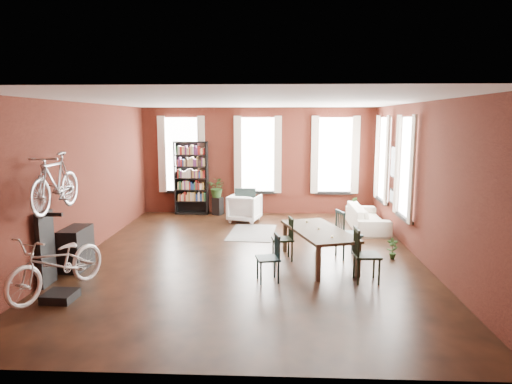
# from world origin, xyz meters

# --- Properties ---
(room) EXTENTS (9.00, 9.04, 3.22)m
(room) POSITION_xyz_m (0.25, 0.62, 2.14)
(room) COLOR black
(room) RESTS_ON ground
(dining_table) EXTENTS (1.48, 2.21, 0.69)m
(dining_table) POSITION_xyz_m (1.40, -0.40, 0.35)
(dining_table) COLOR #4A3D2C
(dining_table) RESTS_ON ground
(dining_chair_a) EXTENTS (0.47, 0.47, 0.84)m
(dining_chair_a) POSITION_xyz_m (0.42, -1.45, 0.42)
(dining_chair_a) COLOR #173032
(dining_chair_a) RESTS_ON ground
(dining_chair_b) EXTENTS (0.47, 0.47, 0.87)m
(dining_chair_b) POSITION_xyz_m (0.69, -0.18, 0.44)
(dining_chair_b) COLOR black
(dining_chair_b) RESTS_ON ground
(dining_chair_c) EXTENTS (0.46, 0.46, 0.97)m
(dining_chair_c) POSITION_xyz_m (2.16, -1.39, 0.48)
(dining_chair_c) COLOR black
(dining_chair_c) RESTS_ON ground
(dining_chair_d) EXTENTS (0.57, 0.57, 0.99)m
(dining_chair_d) POSITION_xyz_m (2.06, 0.04, 0.50)
(dining_chair_d) COLOR #1A393B
(dining_chair_d) RESTS_ON ground
(bookshelf) EXTENTS (1.00, 0.32, 2.20)m
(bookshelf) POSITION_xyz_m (-2.00, 4.30, 1.10)
(bookshelf) COLOR black
(bookshelf) RESTS_ON ground
(white_armchair) EXTENTS (0.98, 0.94, 0.84)m
(white_armchair) POSITION_xyz_m (-0.33, 3.35, 0.42)
(white_armchair) COLOR white
(white_armchair) RESTS_ON ground
(cream_sofa) EXTENTS (0.61, 2.08, 0.81)m
(cream_sofa) POSITION_xyz_m (2.95, 2.60, 0.41)
(cream_sofa) COLOR beige
(cream_sofa) RESTS_ON ground
(striped_rug) EXTENTS (1.24, 1.85, 0.01)m
(striped_rug) POSITION_xyz_m (-0.05, 2.01, 0.01)
(striped_rug) COLOR black
(striped_rug) RESTS_ON ground
(bike_trainer) EXTENTS (0.49, 0.49, 0.14)m
(bike_trainer) POSITION_xyz_m (-2.86, -2.48, 0.07)
(bike_trainer) COLOR black
(bike_trainer) RESTS_ON ground
(bike_wall_rack) EXTENTS (0.16, 0.60, 1.30)m
(bike_wall_rack) POSITION_xyz_m (-3.40, -1.80, 0.65)
(bike_wall_rack) COLOR black
(bike_wall_rack) RESTS_ON ground
(console_table) EXTENTS (0.40, 0.80, 0.80)m
(console_table) POSITION_xyz_m (-3.28, -0.90, 0.40)
(console_table) COLOR black
(console_table) RESTS_ON ground
(plant_stand) EXTENTS (0.35, 0.35, 0.52)m
(plant_stand) POSITION_xyz_m (-1.20, 4.21, 0.26)
(plant_stand) COLOR black
(plant_stand) RESTS_ON ground
(plant_by_sofa) EXTENTS (0.36, 0.59, 0.25)m
(plant_by_sofa) POSITION_xyz_m (2.84, 4.30, 0.13)
(plant_by_sofa) COLOR #305823
(plant_by_sofa) RESTS_ON ground
(plant_small) EXTENTS (0.27, 0.46, 0.16)m
(plant_small) POSITION_xyz_m (2.96, -0.03, 0.08)
(plant_small) COLOR #295722
(plant_small) RESTS_ON ground
(bicycle_floor) EXTENTS (0.97, 1.15, 1.87)m
(bicycle_floor) POSITION_xyz_m (-2.85, -2.51, 1.07)
(bicycle_floor) COLOR beige
(bicycle_floor) RESTS_ON bike_trainer
(bicycle_hung) EXTENTS (0.47, 1.00, 1.66)m
(bicycle_hung) POSITION_xyz_m (-3.15, -1.80, 2.13)
(bicycle_hung) COLOR #A5A8AD
(bicycle_hung) RESTS_ON bike_wall_rack
(plant_on_stand) EXTENTS (0.73, 0.77, 0.47)m
(plant_on_stand) POSITION_xyz_m (-1.21, 4.23, 0.76)
(plant_on_stand) COLOR #2B5421
(plant_on_stand) RESTS_ON plant_stand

